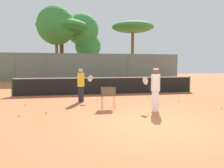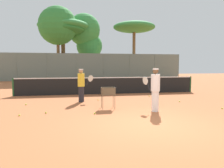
{
  "view_description": "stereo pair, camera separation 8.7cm",
  "coord_description": "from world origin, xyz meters",
  "views": [
    {
      "loc": [
        -2.48,
        -6.03,
        1.79
      ],
      "look_at": [
        -0.61,
        3.23,
        1.0
      ],
      "focal_mm": 35.0,
      "sensor_mm": 36.0,
      "label": 1
    },
    {
      "loc": [
        -2.39,
        -6.05,
        1.79
      ],
      "look_at": [
        -0.61,
        3.23,
        1.0
      ],
      "focal_mm": 35.0,
      "sensor_mm": 36.0,
      "label": 2
    }
  ],
  "objects": [
    {
      "name": "tree_3",
      "position": [
        0.38,
        25.69,
        4.58
      ],
      "size": [
        3.69,
        3.69,
        6.48
      ],
      "color": "brown",
      "rests_on": "ground_plane"
    },
    {
      "name": "tennis_ball_5",
      "position": [
        -1.52,
        1.9,
        0.03
      ],
      "size": [
        0.07,
        0.07,
        0.07
      ],
      "primitive_type": "sphere",
      "color": "#D1E54C",
      "rests_on": "ground_plane"
    },
    {
      "name": "tree_4",
      "position": [
        -3.16,
        23.79,
        6.97
      ],
      "size": [
        6.69,
        6.69,
        7.84
      ],
      "color": "brown",
      "rests_on": "ground_plane"
    },
    {
      "name": "tree_1",
      "position": [
        -3.86,
        22.79,
        6.83
      ],
      "size": [
        4.85,
        4.85,
        9.28
      ],
      "color": "brown",
      "rests_on": "ground_plane"
    },
    {
      "name": "tennis_net",
      "position": [
        0.0,
        7.59,
        0.56
      ],
      "size": [
        11.53,
        0.1,
        1.07
      ],
      "color": "#26592D",
      "rests_on": "ground_plane"
    },
    {
      "name": "ground_plane",
      "position": [
        0.0,
        0.0,
        0.0
      ],
      "size": [
        80.0,
        80.0,
        0.0
      ],
      "primitive_type": "plane",
      "color": "#B26038"
    },
    {
      "name": "ball_cart",
      "position": [
        -0.83,
        2.94,
        0.66
      ],
      "size": [
        0.56,
        0.41,
        0.89
      ],
      "color": "brown",
      "rests_on": "ground_plane"
    },
    {
      "name": "back_fence",
      "position": [
        -0.0,
        21.19,
        1.67
      ],
      "size": [
        24.0,
        0.08,
        3.33
      ],
      "color": "slate",
      "rests_on": "ground_plane"
    },
    {
      "name": "tennis_ball_6",
      "position": [
        -4.4,
        4.35,
        0.03
      ],
      "size": [
        0.07,
        0.07,
        0.07
      ],
      "primitive_type": "sphere",
      "color": "#D1E54C",
      "rests_on": "ground_plane"
    },
    {
      "name": "tennis_ball_2",
      "position": [
        2.13,
        5.96,
        0.03
      ],
      "size": [
        0.07,
        0.07,
        0.07
      ],
      "primitive_type": "sphere",
      "color": "#D1E54C",
      "rests_on": "ground_plane"
    },
    {
      "name": "tennis_ball_0",
      "position": [
        -1.0,
        5.07,
        0.03
      ],
      "size": [
        0.07,
        0.07,
        0.07
      ],
      "primitive_type": "sphere",
      "color": "#D1E54C",
      "rests_on": "ground_plane"
    },
    {
      "name": "tree_0",
      "position": [
        6.16,
        22.75,
        6.9
      ],
      "size": [
        5.62,
        5.62,
        7.69
      ],
      "color": "brown",
      "rests_on": "ground_plane"
    },
    {
      "name": "tree_5",
      "position": [
        -0.4,
        25.24,
        6.83
      ],
      "size": [
        4.5,
        4.5,
        9.1
      ],
      "color": "brown",
      "rests_on": "ground_plane"
    },
    {
      "name": "tennis_ball_3",
      "position": [
        -3.32,
        2.34,
        0.03
      ],
      "size": [
        0.07,
        0.07,
        0.07
      ],
      "primitive_type": "sphere",
      "color": "#D1E54C",
      "rests_on": "ground_plane"
    },
    {
      "name": "tennis_ball_7",
      "position": [
        3.78,
        1.86,
        0.03
      ],
      "size": [
        0.07,
        0.07,
        0.07
      ],
      "primitive_type": "sphere",
      "color": "#D1E54C",
      "rests_on": "ground_plane"
    },
    {
      "name": "tree_2",
      "position": [
        -3.34,
        23.41,
        6.42
      ],
      "size": [
        5.82,
        5.82,
        7.19
      ],
      "color": "brown",
      "rests_on": "ground_plane"
    },
    {
      "name": "tennis_ball_1",
      "position": [
        -4.2,
        2.09,
        0.03
      ],
      "size": [
        0.07,
        0.07,
        0.07
      ],
      "primitive_type": "sphere",
      "color": "#D1E54C",
      "rests_on": "ground_plane"
    },
    {
      "name": "player_white_outfit",
      "position": [
        0.86,
        1.96,
        0.88
      ],
      "size": [
        0.53,
        0.83,
        1.69
      ],
      "rotation": [
        0.0,
        0.0,
        2.06
      ],
      "color": "white",
      "rests_on": "ground_plane"
    },
    {
      "name": "player_red_cap",
      "position": [
        -1.86,
        4.81,
        0.85
      ],
      "size": [
        0.84,
        0.46,
        1.63
      ],
      "rotation": [
        0.0,
        0.0,
        0.39
      ],
      "color": "#26262D",
      "rests_on": "ground_plane"
    },
    {
      "name": "tennis_ball_4",
      "position": [
        2.89,
        3.8,
        0.03
      ],
      "size": [
        0.07,
        0.07,
        0.07
      ],
      "primitive_type": "sphere",
      "color": "#D1E54C",
      "rests_on": "ground_plane"
    },
    {
      "name": "parked_car",
      "position": [
        1.93,
        24.05,
        0.66
      ],
      "size": [
        4.2,
        1.7,
        1.6
      ],
      "color": "#3F4C8C",
      "rests_on": "ground_plane"
    }
  ]
}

